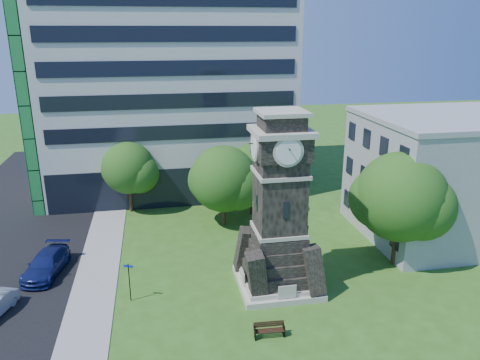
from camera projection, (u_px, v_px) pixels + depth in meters
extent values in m
plane|color=#305919|center=(240.00, 305.00, 30.21)|extent=(160.00, 160.00, 0.00)
cube|color=gray|center=(96.00, 280.00, 33.22)|extent=(3.00, 70.00, 0.06)
cube|color=#B3AC9C|center=(277.00, 282.00, 32.54)|extent=(5.40, 5.40, 0.40)
cube|color=#B3AC9C|center=(277.00, 278.00, 32.43)|extent=(4.80, 4.80, 0.30)
cube|color=black|center=(280.00, 187.00, 30.39)|extent=(3.00, 3.00, 6.40)
cube|color=#B3AC9C|center=(279.00, 230.00, 31.31)|extent=(3.25, 3.25, 0.25)
cube|color=#B3AC9C|center=(280.00, 173.00, 30.09)|extent=(3.25, 3.25, 0.25)
cube|color=black|center=(286.00, 210.00, 29.28)|extent=(0.35, 0.08, 1.10)
cube|color=black|center=(281.00, 145.00, 29.53)|extent=(3.30, 3.30, 1.60)
cube|color=#B3AC9C|center=(281.00, 131.00, 29.26)|extent=(3.70, 3.70, 0.35)
cylinder|color=white|center=(289.00, 152.00, 27.88)|extent=(1.56, 0.06, 1.56)
cylinder|color=white|center=(254.00, 147.00, 29.22)|extent=(0.06, 1.56, 1.56)
cube|color=black|center=(282.00, 122.00, 29.07)|extent=(2.60, 2.60, 0.90)
cube|color=#B3AC9C|center=(282.00, 112.00, 28.89)|extent=(3.00, 3.00, 0.25)
cube|color=silver|center=(168.00, 59.00, 49.72)|extent=(25.00, 15.00, 28.00)
cube|color=black|center=(176.00, 187.00, 46.66)|extent=(24.50, 0.80, 4.00)
cube|color=#9A9D9F|center=(454.00, 178.00, 39.64)|extent=(15.00, 12.00, 10.00)
cube|color=#9A9D9F|center=(463.00, 117.00, 38.05)|extent=(15.20, 12.20, 0.40)
imported|color=navy|center=(46.00, 264.00, 33.89)|extent=(3.13, 5.66, 1.55)
imported|color=#434347|center=(427.00, 250.00, 36.38)|extent=(5.07, 3.44, 1.29)
cube|color=black|center=(255.00, 334.00, 26.81)|extent=(0.06, 0.45, 0.70)
cube|color=black|center=(284.00, 330.00, 27.11)|extent=(0.06, 0.45, 0.70)
cube|color=#321F11|center=(269.00, 330.00, 26.93)|extent=(1.81, 0.48, 0.04)
cube|color=#321F11|center=(269.00, 324.00, 27.05)|extent=(1.81, 0.04, 0.40)
cylinder|color=black|center=(130.00, 282.00, 30.30)|extent=(0.06, 0.06, 2.69)
cube|color=#0D3D95|center=(128.00, 266.00, 29.93)|extent=(0.65, 0.04, 0.16)
cylinder|color=#332114|center=(131.00, 199.00, 45.46)|extent=(0.34, 0.34, 2.58)
sphere|color=#25661E|center=(128.00, 168.00, 44.49)|extent=(5.01, 5.01, 5.01)
sphere|color=#25661E|center=(139.00, 174.00, 44.35)|extent=(3.76, 3.76, 3.76)
sphere|color=#25661E|center=(119.00, 169.00, 45.01)|extent=(3.51, 3.51, 3.51)
cylinder|color=#332114|center=(224.00, 212.00, 42.26)|extent=(0.37, 0.37, 2.56)
sphere|color=#2B5A1A|center=(224.00, 179.00, 41.30)|extent=(5.93, 5.93, 5.93)
sphere|color=#2B5A1A|center=(238.00, 185.00, 41.11)|extent=(4.45, 4.45, 4.45)
sphere|color=#2B5A1A|center=(211.00, 180.00, 41.90)|extent=(4.15, 4.15, 4.15)
cylinder|color=#332114|center=(252.00, 201.00, 44.71)|extent=(0.38, 0.38, 2.63)
sphere|color=#2C5419|center=(252.00, 169.00, 43.72)|extent=(4.90, 4.90, 4.90)
sphere|color=#2C5419|center=(264.00, 175.00, 43.59)|extent=(3.68, 3.68, 3.68)
sphere|color=#2C5419|center=(242.00, 171.00, 44.24)|extent=(3.43, 3.43, 3.43)
cylinder|color=#332114|center=(395.00, 245.00, 35.10)|extent=(0.40, 0.40, 3.14)
sphere|color=#265218|center=(400.00, 197.00, 33.92)|extent=(6.60, 6.60, 6.60)
sphere|color=#265218|center=(421.00, 207.00, 33.72)|extent=(4.95, 4.95, 4.95)
sphere|color=#265218|center=(380.00, 198.00, 34.60)|extent=(4.62, 4.62, 4.62)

